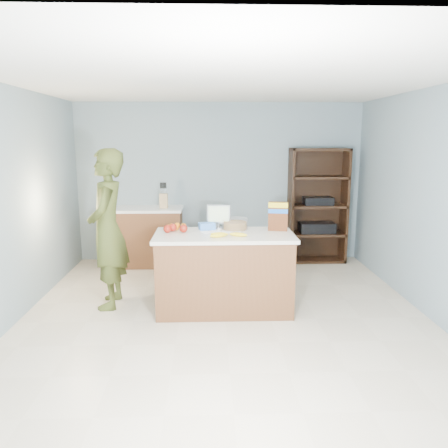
{
  "coord_description": "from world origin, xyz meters",
  "views": [
    {
      "loc": [
        -0.17,
        -4.47,
        1.95
      ],
      "look_at": [
        0.0,
        0.35,
        1.0
      ],
      "focal_mm": 35.0,
      "sensor_mm": 36.0,
      "label": 1
    }
  ],
  "objects_px": {
    "shelving_unit": "(317,208)",
    "tv": "(219,215)",
    "counter_peninsula": "(224,275)",
    "person": "(108,229)",
    "cereal_box": "(278,214)"
  },
  "relations": [
    {
      "from": "counter_peninsula",
      "to": "shelving_unit",
      "type": "bearing_deg",
      "value": 52.89
    },
    {
      "from": "counter_peninsula",
      "to": "cereal_box",
      "type": "bearing_deg",
      "value": 12.69
    },
    {
      "from": "tv",
      "to": "person",
      "type": "bearing_deg",
      "value": -175.01
    },
    {
      "from": "counter_peninsula",
      "to": "shelving_unit",
      "type": "xyz_separation_m",
      "value": [
        1.55,
        2.05,
        0.45
      ]
    },
    {
      "from": "shelving_unit",
      "to": "person",
      "type": "relative_size",
      "value": 0.98
    },
    {
      "from": "counter_peninsula",
      "to": "tv",
      "type": "relative_size",
      "value": 5.53
    },
    {
      "from": "counter_peninsula",
      "to": "cereal_box",
      "type": "xyz_separation_m",
      "value": [
        0.62,
        0.14,
        0.68
      ]
    },
    {
      "from": "shelving_unit",
      "to": "tv",
      "type": "distance_m",
      "value": 2.38
    },
    {
      "from": "shelving_unit",
      "to": "tv",
      "type": "bearing_deg",
      "value": -132.53
    },
    {
      "from": "person",
      "to": "cereal_box",
      "type": "distance_m",
      "value": 1.97
    },
    {
      "from": "shelving_unit",
      "to": "person",
      "type": "distance_m",
      "value": 3.43
    },
    {
      "from": "tv",
      "to": "shelving_unit",
      "type": "bearing_deg",
      "value": 47.47
    },
    {
      "from": "counter_peninsula",
      "to": "person",
      "type": "bearing_deg",
      "value": 171.97
    },
    {
      "from": "counter_peninsula",
      "to": "person",
      "type": "relative_size",
      "value": 0.85
    },
    {
      "from": "person",
      "to": "tv",
      "type": "relative_size",
      "value": 6.53
    }
  ]
}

